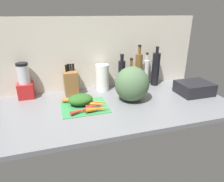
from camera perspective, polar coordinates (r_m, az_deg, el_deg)
ground_plane at (r=147.14cm, az=1.13°, el=-4.19°), size 170.00×80.00×3.00cm
wall_back at (r=172.46cm, az=-2.76°, el=10.77°), size 170.00×3.00×60.00cm
cutting_board at (r=142.47cm, az=-7.88°, el=-4.47°), size 32.33×27.39×0.80cm
carrot_0 at (r=150.47cm, az=-8.54°, el=-2.20°), size 12.99×6.44×3.17cm
carrot_1 at (r=149.05cm, az=-12.18°, el=-2.70°), size 10.59×7.12×3.16cm
carrot_2 at (r=139.78cm, az=-5.07°, el=-4.23°), size 12.74×2.71×2.07cm
carrot_3 at (r=133.27cm, az=-9.09°, el=-5.62°), size 14.18×6.76×2.83cm
carrot_4 at (r=141.29cm, az=-4.73°, el=-3.73°), size 15.31×8.39×2.91cm
carrot_5 at (r=144.02cm, az=-4.01°, el=-3.24°), size 12.35×6.13×2.68cm
carrot_6 at (r=133.67cm, az=-3.97°, el=-5.15°), size 16.96×4.02×3.42cm
carrot_7 at (r=137.95cm, az=-5.68°, el=-4.52°), size 13.98×9.43×2.51cm
carrot_8 at (r=135.90cm, az=-5.08°, el=-4.91°), size 13.59×4.57×2.56cm
carrot_greens_pile at (r=143.93cm, az=-9.09°, el=-2.43°), size 17.84×13.72×7.55cm
winter_squash at (r=148.05cm, az=5.78°, el=2.02°), size 26.02×24.55×26.28cm
knife_block at (r=163.89cm, az=-11.76°, el=2.47°), size 10.71×14.43×24.93cm
blender_appliance at (r=166.59cm, az=-23.83°, el=2.08°), size 11.44×11.44×27.95cm
paper_towel_roll at (r=168.05cm, az=-2.80°, el=3.88°), size 10.94×10.94×22.59cm
bottle_0 at (r=171.71cm, az=2.81°, el=4.91°), size 6.05×6.05×30.42cm
bottle_1 at (r=173.48cm, az=5.45°, el=4.11°), size 5.16×5.16×27.01cm
bottle_2 at (r=176.06cm, az=7.66°, el=6.02°), size 6.17×6.17×37.49cm
bottle_3 at (r=183.94cm, az=9.81°, el=5.43°), size 5.24×5.24×29.79cm
bottle_4 at (r=183.93cm, az=12.48°, el=6.27°), size 6.96×6.96×35.25cm
dish_rack at (r=175.70cm, az=22.63°, el=0.77°), size 26.45×21.75×9.81cm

